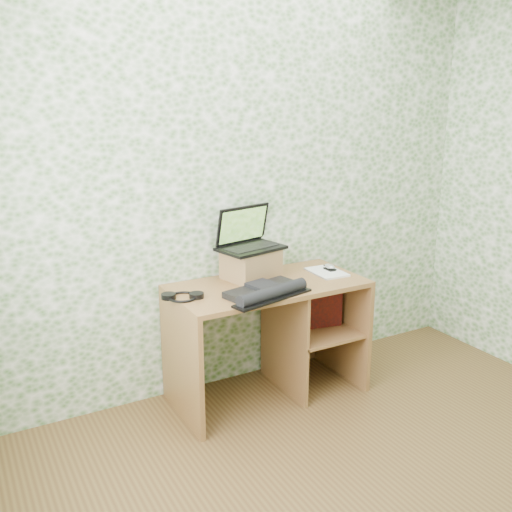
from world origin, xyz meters
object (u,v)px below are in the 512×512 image
keyboard (267,291)px  laptop (248,239)px  desk (276,320)px  notepad (327,272)px  riser (251,264)px

keyboard → laptop: bearing=65.3°
desk → notepad: bearing=-4.5°
keyboard → notepad: 0.59m
desk → riser: bearing=135.6°
notepad → laptop: bearing=161.4°
riser → keyboard: bearing=-103.1°
laptop → notepad: size_ratio=1.66×
desk → riser: 0.40m
desk → riser: size_ratio=3.87×
riser → laptop: 0.16m
riser → laptop: size_ratio=0.70×
desk → notepad: notepad is taller
keyboard → desk: bearing=34.9°
keyboard → notepad: bearing=5.5°
riser → notepad: riser is taller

